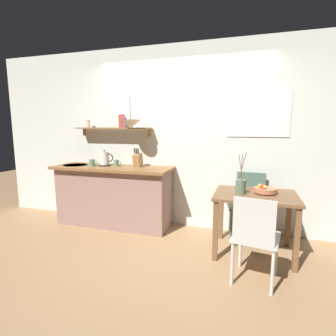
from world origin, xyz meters
name	(u,v)px	position (x,y,z in m)	size (l,w,h in m)	color
ground_plane	(170,240)	(0.00, 0.00, 0.00)	(14.00, 14.00, 0.00)	#A87F56
back_wall	(196,138)	(0.20, 0.65, 1.35)	(6.80, 0.11, 2.70)	silver
kitchen_counter	(114,195)	(-1.00, 0.32, 0.47)	(1.83, 0.63, 0.92)	gray
wall_shelf	(116,125)	(-1.03, 0.49, 1.54)	(1.25, 0.20, 0.33)	brown
dining_table	(255,204)	(1.07, -0.03, 0.61)	(0.94, 0.74, 0.74)	brown
dining_chair_near	(255,235)	(1.06, -0.71, 0.50)	(0.49, 0.50, 0.89)	silver
dining_chair_far	(249,202)	(1.01, 0.42, 0.51)	(0.48, 0.44, 0.90)	#4C6B5B
fruit_bowl	(265,190)	(1.17, 0.04, 0.78)	(0.27, 0.27, 0.11)	#BC704C
twig_vase	(241,186)	(0.90, -0.07, 0.83)	(0.12, 0.12, 0.49)	#567056
electric_kettle	(105,159)	(-1.15, 0.33, 1.03)	(0.26, 0.17, 0.24)	black
knife_block	(138,160)	(-0.62, 0.38, 1.03)	(0.10, 0.18, 0.28)	tan
coffee_mug_by_sink	(92,163)	(-1.31, 0.24, 0.98)	(0.13, 0.09, 0.11)	slate
coffee_mug_spare	(116,163)	(-0.96, 0.35, 0.97)	(0.12, 0.08, 0.10)	slate
pendant_lamp	(130,124)	(-0.67, 0.28, 1.56)	(0.30, 0.30, 0.47)	black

